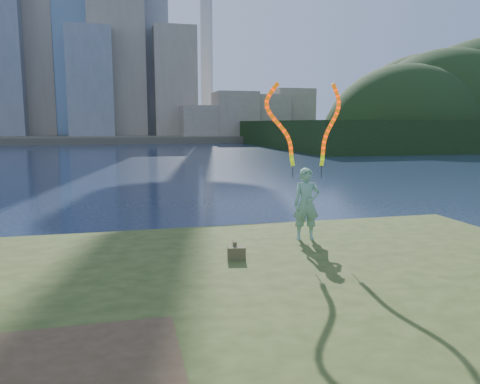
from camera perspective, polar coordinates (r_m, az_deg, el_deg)
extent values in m
plane|color=#18243C|center=(9.23, -5.42, -15.09)|extent=(320.00, 320.00, 0.00)
cube|color=#344217|center=(6.96, -2.17, -22.03)|extent=(20.00, 18.00, 0.30)
cube|color=#344217|center=(7.09, -2.70, -19.09)|extent=(17.00, 15.00, 0.30)
cube|color=#344217|center=(7.16, -3.04, -16.59)|extent=(14.00, 12.00, 0.30)
cube|color=#4D4839|center=(103.43, -13.24, 6.50)|extent=(320.00, 40.00, 1.20)
cylinder|color=silver|center=(115.13, -4.15, 21.73)|extent=(2.80, 2.80, 58.00)
cube|color=black|center=(88.52, 25.76, 6.52)|extent=(70.00, 42.00, 4.00)
imported|color=#23774E|center=(11.65, 8.10, -1.46)|extent=(0.72, 0.54, 1.78)
cylinder|color=black|center=(11.60, 6.45, 2.50)|extent=(0.02, 0.02, 0.30)
cylinder|color=black|center=(11.74, 9.89, 2.50)|extent=(0.02, 0.02, 0.30)
cube|color=#4A4725|center=(10.02, -0.43, -7.44)|extent=(0.42, 0.31, 0.27)
cylinder|color=#4A4725|center=(10.14, -0.67, -6.19)|extent=(0.13, 0.27, 0.09)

